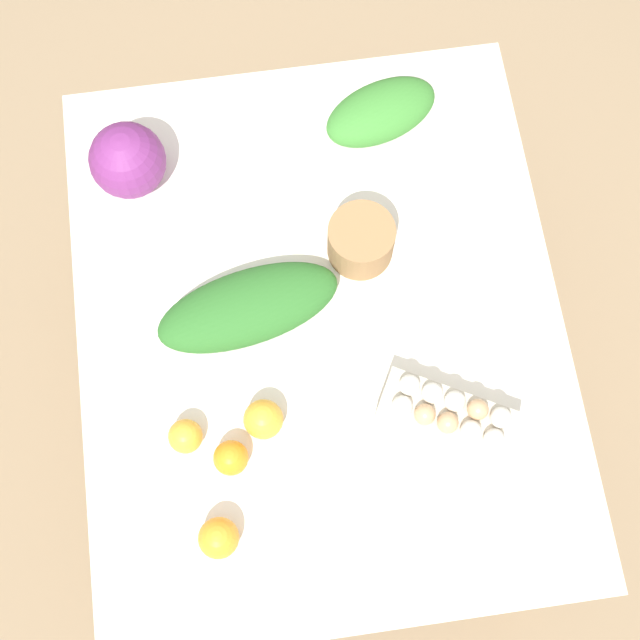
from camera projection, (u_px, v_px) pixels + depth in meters
ground_plane at (320, 399)px, 2.49m from camera, size 8.00×8.00×0.00m
dining_table at (320, 336)px, 1.90m from camera, size 1.21×0.99×0.71m
cabbage_purple at (128, 161)px, 1.84m from camera, size 0.16×0.16×0.16m
egg_carton at (449, 415)px, 1.71m from camera, size 0.21×0.28×0.09m
paper_bag at (361, 241)px, 1.81m from camera, size 0.14×0.14×0.10m
greens_bunch_chard at (248, 307)px, 1.78m from camera, size 0.22×0.40×0.09m
greens_bunch_kale at (381, 112)px, 1.91m from camera, size 0.21×0.29×0.09m
orange_0 at (231, 458)px, 1.70m from camera, size 0.07×0.07×0.07m
orange_1 at (219, 538)px, 1.65m from camera, size 0.08×0.08×0.08m
orange_2 at (185, 436)px, 1.71m from camera, size 0.07×0.07×0.07m
orange_3 at (263, 419)px, 1.71m from camera, size 0.08×0.08×0.08m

